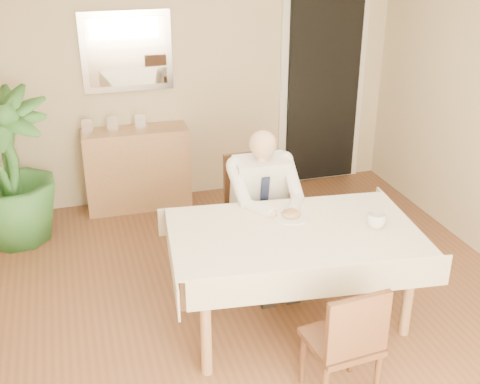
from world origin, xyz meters
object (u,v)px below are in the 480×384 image
object	(u,v)px
chair_near	(347,341)
seated_man	(266,203)
dining_table	(294,241)
potted_palm	(9,169)
chair_far	(254,204)
sideboard	(137,169)
coffee_mug	(376,221)

from	to	relation	value
chair_near	seated_man	distance (m)	1.47
dining_table	potted_palm	bearing A→B (deg)	142.35
dining_table	seated_man	bearing A→B (deg)	96.32
chair_far	sideboard	world-z (taller)	chair_far
potted_palm	seated_man	bearing A→B (deg)	-33.43
coffee_mug	potted_palm	world-z (taller)	potted_palm
chair_far	chair_near	size ratio (longest dim) A/B	1.16
chair_far	potted_palm	distance (m)	2.19
dining_table	chair_near	xyz separation A→B (m)	(0.01, -0.86, -0.21)
coffee_mug	sideboard	bearing A→B (deg)	119.42
dining_table	coffee_mug	xyz separation A→B (m)	(0.56, -0.12, 0.14)
dining_table	potted_palm	size ratio (longest dim) A/B	1.31
coffee_mug	dining_table	bearing A→B (deg)	167.71
coffee_mug	potted_palm	size ratio (longest dim) A/B	0.10
chair_far	sideboard	distance (m)	1.59
dining_table	seated_man	world-z (taller)	seated_man
chair_near	potted_palm	xyz separation A→B (m)	(-1.96, 2.73, 0.23)
chair_far	seated_man	bearing A→B (deg)	-89.70
seated_man	potted_palm	size ratio (longest dim) A/B	0.89
dining_table	chair_far	xyz separation A→B (m)	(0.00, 0.89, -0.13)
seated_man	potted_palm	world-z (taller)	potted_palm
chair_near	potted_palm	distance (m)	3.37
chair_near	coffee_mug	bearing A→B (deg)	48.67
coffee_mug	sideboard	world-z (taller)	coffee_mug
chair_far	potted_palm	size ratio (longest dim) A/B	0.69
chair_far	sideboard	xyz separation A→B (m)	(-0.79, 1.38, -0.13)
chair_near	sideboard	size ratio (longest dim) A/B	0.80
seated_man	potted_palm	bearing A→B (deg)	146.57
coffee_mug	potted_palm	distance (m)	3.20
seated_man	potted_palm	xyz separation A→B (m)	(-1.95, 1.28, 0.00)
dining_table	sideboard	bearing A→B (deg)	115.54
chair_near	sideboard	world-z (taller)	chair_near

